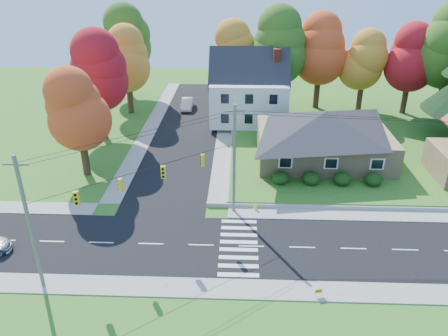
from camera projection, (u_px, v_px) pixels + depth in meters
name	position (u px, v px, depth m)	size (l,w,h in m)	color
ground	(251.00, 246.00, 34.46)	(120.00, 120.00, 0.00)	#3D7923
road_main	(251.00, 246.00, 34.45)	(90.00, 8.00, 0.02)	black
road_cross	(188.00, 128.00, 58.08)	(8.00, 44.00, 0.02)	black
sidewalk_north	(250.00, 212.00, 38.93)	(90.00, 2.00, 0.08)	#9C9A90
sidewalk_south	(253.00, 289.00, 29.95)	(90.00, 2.00, 0.08)	#9C9A90
lawn	(356.00, 143.00, 52.74)	(30.00, 30.00, 0.50)	#3D7923
ranch_house	(324.00, 135.00, 47.11)	(14.60, 10.60, 5.40)	tan
colonial_house	(249.00, 91.00, 57.59)	(10.40, 8.40, 9.60)	silver
hedge_row	(327.00, 178.00, 42.49)	(10.70, 1.70, 1.27)	#163A10
traffic_infrastructure	(251.00, 181.00, 33.42)	(38.10, 10.66, 10.00)	#666059
tree_lot_0	(235.00, 53.00, 61.42)	(6.72, 6.72, 12.51)	#3F2A19
tree_lot_1	(278.00, 45.00, 59.73)	(7.84, 7.84, 14.60)	#3F2A19
tree_lot_2	(321.00, 49.00, 60.70)	(7.28, 7.28, 13.56)	#3F2A19
tree_lot_3	(365.00, 60.00, 60.17)	(6.16, 6.16, 11.47)	#3F2A19
tree_lot_4	(412.00, 57.00, 58.77)	(6.72, 6.72, 12.51)	#3F2A19
tree_west_0	(78.00, 109.00, 42.70)	(6.16, 6.16, 11.47)	#3F2A19
tree_west_1	(97.00, 71.00, 51.14)	(7.28, 7.28, 13.56)	#3F2A19
tree_west_2	(126.00, 59.00, 60.37)	(6.72, 6.72, 12.51)	#3F2A19
tree_west_3	(125.00, 39.00, 67.06)	(7.84, 7.84, 14.60)	#3F2A19
white_car	(187.00, 104.00, 65.01)	(1.61, 4.61, 1.52)	#BABBBE
fire_hydrant	(255.00, 207.00, 39.22)	(0.40, 0.31, 0.70)	#FEF71B
yard_sign	(318.00, 291.00, 29.16)	(0.52, 0.18, 0.67)	black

